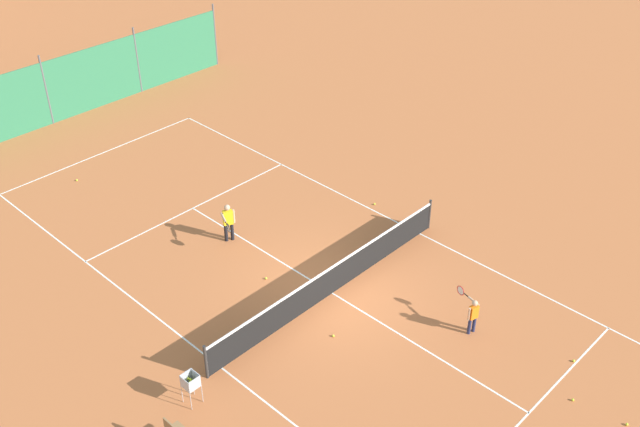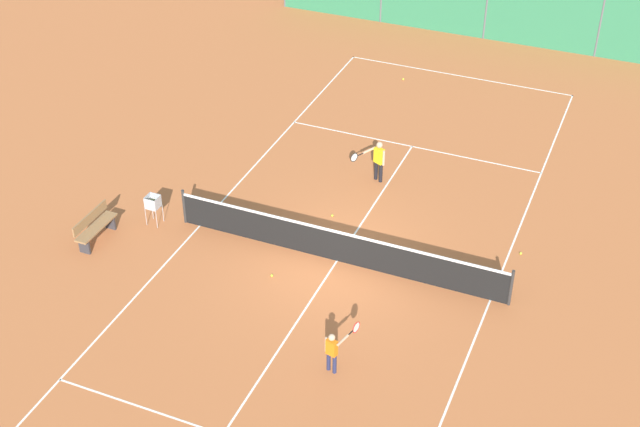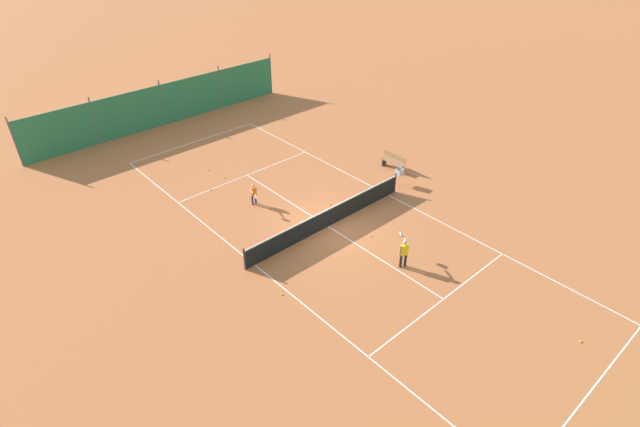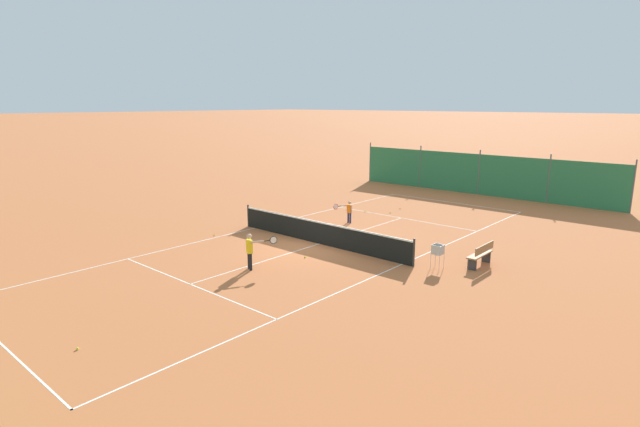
% 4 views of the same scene
% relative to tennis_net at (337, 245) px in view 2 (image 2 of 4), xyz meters
% --- Properties ---
extents(ground_plane, '(600.00, 600.00, 0.00)m').
position_rel_tennis_net_xyz_m(ground_plane, '(0.00, 0.00, -0.50)').
color(ground_plane, '#BC6638').
extents(court_line_markings, '(8.25, 23.85, 0.01)m').
position_rel_tennis_net_xyz_m(court_line_markings, '(0.00, 0.00, -0.50)').
color(court_line_markings, white).
rests_on(court_line_markings, ground).
extents(tennis_net, '(9.18, 0.08, 1.06)m').
position_rel_tennis_net_xyz_m(tennis_net, '(0.00, 0.00, 0.00)').
color(tennis_net, '#2D2D2D').
rests_on(tennis_net, ground).
extents(windscreen_fence_far, '(17.28, 0.08, 2.90)m').
position_rel_tennis_net_xyz_m(windscreen_fence_far, '(-0.00, 15.50, 0.81)').
color(windscreen_fence_far, '#2D754C').
rests_on(windscreen_fence_far, ground).
extents(player_far_service, '(0.81, 0.94, 1.31)m').
position_rel_tennis_net_xyz_m(player_far_service, '(-0.36, 4.07, 0.26)').
color(player_far_service, black).
rests_on(player_far_service, ground).
extents(player_near_baseline, '(0.55, 0.90, 1.09)m').
position_rel_tennis_net_xyz_m(player_near_baseline, '(1.41, -3.75, 0.14)').
color(player_near_baseline, '#23284C').
rests_on(player_near_baseline, ground).
extents(tennis_ball_alley_right, '(0.07, 0.07, 0.07)m').
position_rel_tennis_net_xyz_m(tennis_ball_alley_right, '(-1.75, 10.78, -0.47)').
color(tennis_ball_alley_right, '#CCE033').
rests_on(tennis_ball_alley_right, ground).
extents(tennis_ball_service_box, '(0.07, 0.07, 0.07)m').
position_rel_tennis_net_xyz_m(tennis_ball_service_box, '(-0.88, 1.83, -0.47)').
color(tennis_ball_service_box, '#CCE033').
rests_on(tennis_ball_service_box, ground).
extents(tennis_ball_far_corner, '(0.07, 0.07, 0.07)m').
position_rel_tennis_net_xyz_m(tennis_ball_far_corner, '(4.39, 2.13, -0.47)').
color(tennis_ball_far_corner, '#CCE033').
rests_on(tennis_ball_far_corner, ground).
extents(tennis_ball_mid_court, '(0.07, 0.07, 0.07)m').
position_rel_tennis_net_xyz_m(tennis_ball_mid_court, '(-1.30, -1.26, -0.47)').
color(tennis_ball_mid_court, '#CCE033').
rests_on(tennis_ball_mid_court, ground).
extents(ball_hopper, '(0.36, 0.36, 0.89)m').
position_rel_tennis_net_xyz_m(ball_hopper, '(-5.30, -0.36, 0.16)').
color(ball_hopper, '#B7B7BC').
rests_on(ball_hopper, ground).
extents(courtside_bench, '(0.36, 1.50, 0.84)m').
position_rel_tennis_net_xyz_m(courtside_bench, '(-6.34, -1.67, -0.05)').
color(courtside_bench, olive).
rests_on(courtside_bench, ground).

